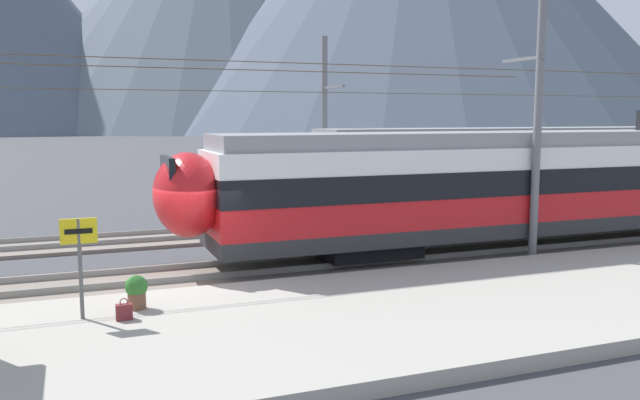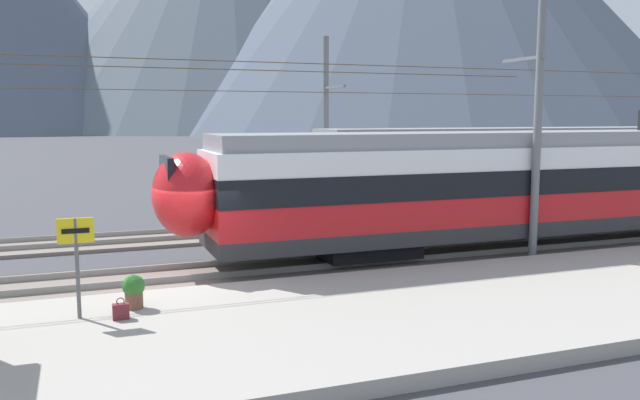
# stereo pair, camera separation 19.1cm
# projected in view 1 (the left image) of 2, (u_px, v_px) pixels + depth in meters

# --- Properties ---
(ground_plane) EXTENTS (400.00, 400.00, 0.00)m
(ground_plane) POSITION_uv_depth(u_px,v_px,m) (190.00, 289.00, 16.41)
(ground_plane) COLOR #424247
(platform_slab) EXTENTS (120.00, 6.58, 0.31)m
(platform_slab) POSITION_uv_depth(u_px,v_px,m) (228.00, 335.00, 12.48)
(platform_slab) COLOR #A39E93
(platform_slab) RESTS_ON ground
(track_near) EXTENTS (120.00, 3.00, 0.28)m
(track_near) POSITION_uv_depth(u_px,v_px,m) (184.00, 277.00, 17.35)
(track_near) COLOR slate
(track_near) RESTS_ON ground
(track_far) EXTENTS (120.00, 3.00, 0.28)m
(track_far) POSITION_uv_depth(u_px,v_px,m) (156.00, 239.00, 22.75)
(track_far) COLOR slate
(track_far) RESTS_ON ground
(train_near_platform) EXTENTS (25.58, 2.90, 4.27)m
(train_near_platform) POSITION_uv_depth(u_px,v_px,m) (554.00, 181.00, 21.41)
(train_near_platform) COLOR #2D2D30
(train_near_platform) RESTS_ON track_near
(train_far_track) EXTENTS (33.57, 2.86, 4.27)m
(train_far_track) POSITION_uv_depth(u_px,v_px,m) (630.00, 162.00, 30.15)
(train_far_track) COLOR #2D2D30
(train_far_track) RESTS_ON track_far
(catenary_mast_mid) EXTENTS (44.27, 1.88, 7.68)m
(catenary_mast_mid) POSITION_uv_depth(u_px,v_px,m) (535.00, 127.00, 19.09)
(catenary_mast_mid) COLOR slate
(catenary_mast_mid) RESTS_ON ground
(catenary_mast_far_side) EXTENTS (44.27, 2.12, 7.52)m
(catenary_mast_far_side) POSITION_uv_depth(u_px,v_px,m) (326.00, 127.00, 26.32)
(catenary_mast_far_side) COLOR slate
(catenary_mast_far_side) RESTS_ON ground
(platform_sign) EXTENTS (0.70, 0.08, 2.03)m
(platform_sign) POSITION_uv_depth(u_px,v_px,m) (79.00, 245.00, 12.82)
(platform_sign) COLOR #59595B
(platform_sign) RESTS_ON platform_slab
(handbag_near_sign) EXTENTS (0.32, 0.18, 0.44)m
(handbag_near_sign) POSITION_uv_depth(u_px,v_px,m) (124.00, 312.00, 12.92)
(handbag_near_sign) COLOR maroon
(handbag_near_sign) RESTS_ON platform_slab
(potted_plant_platform_edge) EXTENTS (0.47, 0.47, 0.72)m
(potted_plant_platform_edge) POSITION_uv_depth(u_px,v_px,m) (137.00, 290.00, 13.63)
(potted_plant_platform_edge) COLOR brown
(potted_plant_platform_edge) RESTS_ON platform_slab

